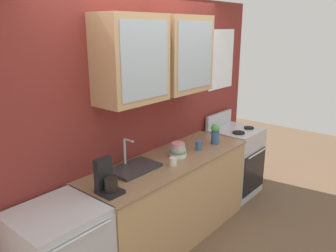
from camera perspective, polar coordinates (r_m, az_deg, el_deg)
ground_plane at (r=3.92m, az=0.38°, el=-18.09°), size 10.00×10.00×0.00m
back_wall_unit at (r=3.53m, az=-3.48°, el=3.80°), size 3.95×0.46×2.53m
counter at (r=3.68m, az=0.39°, el=-12.21°), size 2.05×0.66×0.91m
stove_range at (r=4.73m, az=11.15°, el=-5.78°), size 0.63×0.63×1.09m
sink_faucet at (r=3.25m, az=-5.79°, el=-6.95°), size 0.48×0.31×0.29m
bowl_stack at (r=3.54m, az=1.68°, el=-4.10°), size 0.18×0.18×0.15m
vase at (r=3.94m, az=7.97°, el=-1.23°), size 0.10×0.10×0.24m
cup_near_sink at (r=3.33m, az=0.88°, el=-6.01°), size 0.11×0.07×0.08m
cup_near_bowls at (r=3.74m, az=5.19°, el=-3.27°), size 0.11×0.07×0.10m
coffee_maker at (r=2.82m, az=-10.26°, el=-9.00°), size 0.17×0.20×0.29m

